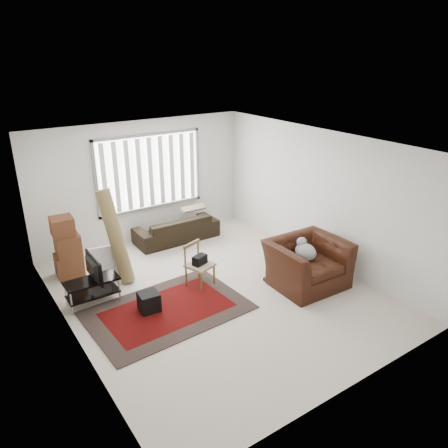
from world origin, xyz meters
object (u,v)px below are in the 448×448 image
object	(u,v)px
moving_boxes	(67,249)
armchair	(307,260)
sofa	(176,225)
side_chair	(199,263)
tv_stand	(92,286)

from	to	relation	value
moving_boxes	armchair	xyz separation A→B (m)	(3.55, -2.83, -0.06)
sofa	armchair	size ratio (longest dim) A/B	1.39
sofa	side_chair	bearing A→B (deg)	73.51
sofa	side_chair	xyz separation A→B (m)	(-0.63, -2.06, 0.08)
moving_boxes	side_chair	distance (m)	2.56
moving_boxes	sofa	world-z (taller)	moving_boxes
tv_stand	armchair	distance (m)	3.86
moving_boxes	armchair	bearing A→B (deg)	-38.56
tv_stand	armchair	world-z (taller)	armchair
side_chair	tv_stand	bearing A→B (deg)	146.98
tv_stand	sofa	distance (m)	2.95
armchair	side_chair	bearing A→B (deg)	148.30
moving_boxes	armchair	distance (m)	4.54
armchair	moving_boxes	bearing A→B (deg)	143.50
armchair	tv_stand	bearing A→B (deg)	157.76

